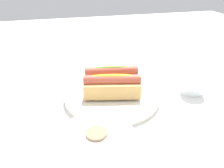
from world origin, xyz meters
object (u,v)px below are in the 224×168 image
at_px(serving_bowl, 112,94).
at_px(water_glass, 193,80).
at_px(hotdog_back, 112,86).
at_px(hotdog_front, 112,77).
at_px(paper_towel_roll, 98,167).

xyz_separation_m(serving_bowl, water_glass, (-0.24, 0.02, 0.02)).
relative_size(serving_bowl, hotdog_back, 1.74).
bearing_deg(water_glass, serving_bowl, -5.31).
relative_size(hotdog_front, water_glass, 1.74).
bearing_deg(paper_towel_roll, water_glass, -141.91).
bearing_deg(hotdog_front, hotdog_back, 75.95).
bearing_deg(serving_bowl, paper_towel_roll, 71.26).
relative_size(serving_bowl, water_glass, 3.04).
distance_m(hotdog_back, water_glass, 0.25).
bearing_deg(hotdog_front, water_glass, 168.23).
bearing_deg(hotdog_back, hotdog_front, -104.05).
xyz_separation_m(hotdog_front, water_glass, (-0.24, 0.05, -0.02)).
height_order(serving_bowl, hotdog_back, hotdog_back).
relative_size(serving_bowl, hotdog_front, 1.75).
distance_m(hotdog_back, paper_towel_roll, 0.28).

